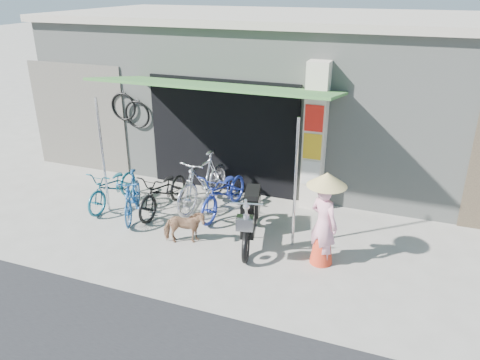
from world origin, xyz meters
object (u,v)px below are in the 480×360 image
at_px(bike_silver, 203,181).
at_px(bike_black, 164,191).
at_px(bike_blue, 132,196).
at_px(street_dog, 184,227).
at_px(bike_navy, 224,192).
at_px(moped, 250,215).
at_px(bike_teal, 113,187).
at_px(nun, 324,219).

bearing_deg(bike_silver, bike_black, -133.81).
xyz_separation_m(bike_blue, street_dog, (1.43, -0.56, -0.13)).
xyz_separation_m(bike_silver, street_dog, (0.32, -1.50, -0.25)).
bearing_deg(bike_black, bike_navy, 20.58).
height_order(bike_silver, bike_navy, bike_silver).
xyz_separation_m(bike_blue, moped, (2.50, -0.04, 0.04)).
xyz_separation_m(bike_teal, bike_navy, (2.31, 0.49, 0.04)).
bearing_deg(bike_navy, moped, -37.98).
xyz_separation_m(bike_silver, nun, (2.75, -1.27, 0.25)).
bearing_deg(street_dog, bike_navy, -32.87).
relative_size(bike_blue, bike_navy, 0.86).
distance_m(bike_blue, bike_navy, 1.83).
bearing_deg(moped, bike_teal, 160.32).
xyz_separation_m(bike_teal, street_dog, (2.09, -0.86, -0.10)).
height_order(bike_black, nun, nun).
relative_size(bike_teal, nun, 0.98).
xyz_separation_m(bike_black, street_dog, (0.96, -0.99, -0.12)).
bearing_deg(moped, bike_blue, 165.55).
xyz_separation_m(moped, nun, (1.37, -0.29, 0.32)).
bearing_deg(bike_teal, bike_navy, 13.37).
bearing_deg(street_dog, bike_silver, -11.88).
distance_m(bike_teal, nun, 4.58).
bearing_deg(moped, street_dog, -167.37).
xyz_separation_m(bike_teal, bike_black, (1.13, 0.13, 0.02)).
relative_size(bike_blue, street_dog, 1.99).
relative_size(bike_teal, bike_silver, 0.85).
relative_size(bike_silver, nun, 1.16).
distance_m(bike_teal, bike_silver, 1.89).
bearing_deg(moped, bike_black, 153.43).
height_order(bike_navy, nun, nun).
xyz_separation_m(bike_black, bike_silver, (0.65, 0.51, 0.13)).
xyz_separation_m(bike_navy, street_dog, (-0.22, -1.35, -0.14)).
xyz_separation_m(bike_silver, moped, (1.38, -0.98, -0.08)).
relative_size(street_dog, nun, 0.46).
height_order(bike_teal, bike_blue, bike_blue).
relative_size(bike_black, bike_silver, 0.89).
relative_size(bike_navy, moped, 0.93).
bearing_deg(bike_silver, bike_navy, -7.76).
height_order(bike_black, bike_silver, bike_silver).
bearing_deg(bike_navy, nun, -20.46).
bearing_deg(bike_silver, nun, -16.78).
bearing_deg(nun, street_dog, 36.17).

